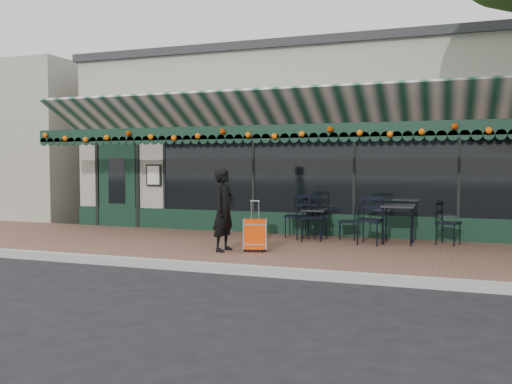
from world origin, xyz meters
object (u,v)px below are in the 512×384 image
(cafe_table_b, at_px, (315,212))
(chair_a_right, at_px, (448,223))
(cafe_table_a, at_px, (398,209))
(chair_a_left, at_px, (347,222))
(woman, at_px, (224,210))
(suitcase, at_px, (255,235))
(chair_a_front, at_px, (370,221))
(chair_b_front, at_px, (309,218))
(chair_b_left, at_px, (296,217))
(chair_b_right, at_px, (317,216))

(cafe_table_b, xyz_separation_m, chair_a_right, (2.78, -0.08, -0.13))
(cafe_table_a, bearing_deg, chair_a_left, 166.08)
(woman, relative_size, suitcase, 1.64)
(chair_a_front, relative_size, chair_b_front, 0.99)
(chair_b_left, bearing_deg, chair_a_right, 86.46)
(cafe_table_a, height_order, chair_a_left, cafe_table_a)
(cafe_table_b, distance_m, chair_b_front, 0.48)
(suitcase, distance_m, chair_a_left, 2.57)
(woman, xyz_separation_m, cafe_table_a, (3.01, 2.05, -0.06))
(chair_a_left, bearing_deg, woman, -47.52)
(cafe_table_a, bearing_deg, chair_b_right, 168.93)
(chair_a_right, xyz_separation_m, chair_b_right, (-2.75, 0.18, 0.05))
(suitcase, height_order, chair_b_front, chair_b_front)
(chair_a_left, bearing_deg, cafe_table_b, -96.15)
(chair_a_right, height_order, chair_a_front, chair_a_front)
(cafe_table_b, relative_size, chair_a_front, 0.65)
(woman, height_order, chair_a_front, woman)
(chair_a_left, bearing_deg, cafe_table_a, 67.97)
(chair_a_left, bearing_deg, chair_b_left, -99.83)
(woman, bearing_deg, chair_a_left, -32.60)
(chair_a_front, xyz_separation_m, chair_b_right, (-1.25, 0.66, -0.00))
(chair_b_front, bearing_deg, chair_b_left, 100.32)
(woman, xyz_separation_m, cafe_table_b, (1.20, 2.30, -0.21))
(cafe_table_a, distance_m, chair_b_right, 1.83)
(chair_a_left, bearing_deg, suitcase, -39.45)
(chair_b_left, bearing_deg, chair_b_right, 93.75)
(chair_a_right, distance_m, chair_b_left, 3.23)
(chair_b_left, bearing_deg, woman, -18.64)
(cafe_table_b, xyz_separation_m, chair_b_right, (0.03, 0.10, -0.08))
(chair_b_left, bearing_deg, cafe_table_a, 81.21)
(chair_a_left, relative_size, chair_a_front, 0.77)
(woman, relative_size, chair_b_front, 1.58)
(chair_b_front, bearing_deg, cafe_table_a, -21.81)
(cafe_table_a, xyz_separation_m, chair_b_left, (-2.26, 0.31, -0.26))
(woman, height_order, chair_b_front, woman)
(chair_a_front, bearing_deg, cafe_table_b, 164.80)
(cafe_table_a, distance_m, chair_a_front, 0.65)
(woman, relative_size, chair_a_left, 2.06)
(woman, distance_m, cafe_table_b, 2.61)
(chair_b_front, bearing_deg, cafe_table_b, 58.67)
(chair_b_left, relative_size, chair_b_right, 0.93)
(chair_b_right, bearing_deg, cafe_table_b, 149.28)
(chair_a_front, bearing_deg, chair_a_right, 26.00)
(chair_a_left, height_order, chair_a_right, chair_a_right)
(chair_a_front, distance_m, chair_b_front, 1.30)
(chair_a_left, height_order, chair_b_left, chair_b_left)
(chair_a_right, bearing_deg, suitcase, 140.20)
(chair_a_left, distance_m, chair_a_front, 0.82)
(cafe_table_b, relative_size, chair_b_front, 0.64)
(chair_b_right, bearing_deg, chair_a_left, -109.48)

